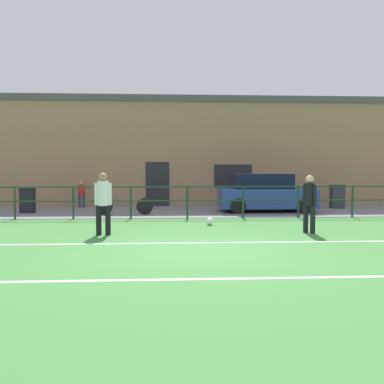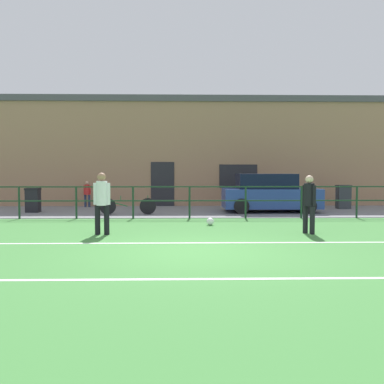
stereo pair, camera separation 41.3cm
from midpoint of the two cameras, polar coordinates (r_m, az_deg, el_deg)
ground at (r=8.98m, az=-0.23°, el=-8.17°), size 60.00×44.00×0.04m
field_line_touchline at (r=9.94m, az=-0.52°, el=-6.94°), size 36.00×0.11×0.00m
field_line_hash at (r=6.74m, az=0.81°, el=-11.76°), size 36.00×0.11×0.00m
pavement_strip at (r=17.39m, az=-1.68°, el=-2.64°), size 48.00×5.00×0.02m
perimeter_fence at (r=14.83m, az=-1.43°, el=-0.75°), size 36.07×0.07×1.15m
clubhouse_facade at (r=21.02m, az=-1.96°, el=5.49°), size 28.00×2.56×5.24m
player_goalkeeper at (r=11.76m, az=14.74°, el=-1.11°), size 0.28×0.38×1.58m
player_striker at (r=11.31m, az=-13.05°, el=-1.04°), size 0.45×0.29×1.65m
soccer_ball_match at (r=13.07m, az=1.53°, el=-4.04°), size 0.23×0.23×0.23m
spectator_child at (r=19.75m, az=-15.40°, el=-0.07°), size 0.33×0.21×1.19m
parked_car_red at (r=17.37m, az=9.28°, el=-0.22°), size 3.86×1.86×1.55m
bicycle_parked_1 at (r=16.16m, az=-9.92°, el=-1.90°), size 2.16×0.04×0.73m
trash_bin_0 at (r=19.65m, az=18.60°, el=-0.58°), size 0.58×0.49×1.04m
trash_bin_1 at (r=17.96m, az=-22.12°, el=-1.06°), size 0.54×0.46×0.98m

